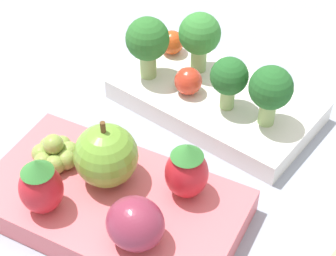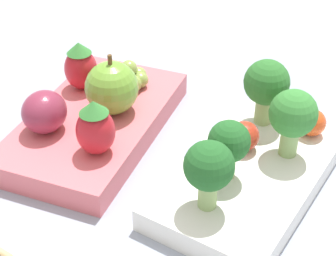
{
  "view_description": "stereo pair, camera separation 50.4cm",
  "coord_description": "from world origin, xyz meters",
  "px_view_note": "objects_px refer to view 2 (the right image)",
  "views": [
    {
      "loc": [
        0.18,
        -0.3,
        0.35
      ],
      "look_at": [
        -0.01,
        -0.0,
        0.03
      ],
      "focal_mm": 60.0,
      "sensor_mm": 36.0,
      "label": 1
    },
    {
      "loc": [
        0.35,
        0.17,
        0.32
      ],
      "look_at": [
        -0.01,
        -0.0,
        0.03
      ],
      "focal_mm": 60.0,
      "sensor_mm": 36.0,
      "label": 2
    }
  ],
  "objects_px": {
    "bento_box_fruit": "(95,124)",
    "cherry_tomato_0": "(312,123)",
    "cherry_tomato_1": "(244,136)",
    "plum": "(44,112)",
    "bento_box_savoury": "(250,176)",
    "broccoli_floret_1": "(229,143)",
    "apple": "(112,88)",
    "broccoli_floret_3": "(209,168)",
    "grape_cluster": "(129,77)",
    "strawberry_1": "(81,66)",
    "broccoli_floret_0": "(293,116)",
    "strawberry_0": "(95,128)",
    "broccoli_floret_2": "(266,85)"
  },
  "relations": [
    {
      "from": "grape_cluster",
      "to": "strawberry_0",
      "type": "bearing_deg",
      "value": 14.66
    },
    {
      "from": "cherry_tomato_0",
      "to": "strawberry_0",
      "type": "height_order",
      "value": "strawberry_0"
    },
    {
      "from": "broccoli_floret_0",
      "to": "broccoli_floret_1",
      "type": "bearing_deg",
      "value": -35.77
    },
    {
      "from": "bento_box_savoury",
      "to": "strawberry_1",
      "type": "xyz_separation_m",
      "value": [
        -0.04,
        -0.19,
        0.04
      ]
    },
    {
      "from": "bento_box_fruit",
      "to": "strawberry_0",
      "type": "bearing_deg",
      "value": 34.92
    },
    {
      "from": "broccoli_floret_2",
      "to": "strawberry_0",
      "type": "bearing_deg",
      "value": -46.0
    },
    {
      "from": "cherry_tomato_1",
      "to": "strawberry_1",
      "type": "bearing_deg",
      "value": -96.59
    },
    {
      "from": "broccoli_floret_2",
      "to": "plum",
      "type": "xyz_separation_m",
      "value": [
        0.1,
        -0.17,
        -0.02
      ]
    },
    {
      "from": "cherry_tomato_0",
      "to": "strawberry_1",
      "type": "xyz_separation_m",
      "value": [
        0.03,
        -0.23,
        0.01
      ]
    },
    {
      "from": "bento_box_savoury",
      "to": "bento_box_fruit",
      "type": "xyz_separation_m",
      "value": [
        -0.01,
        -0.16,
        0.0
      ]
    },
    {
      "from": "cherry_tomato_1",
      "to": "plum",
      "type": "distance_m",
      "value": 0.18
    },
    {
      "from": "broccoli_floret_1",
      "to": "broccoli_floret_3",
      "type": "xyz_separation_m",
      "value": [
        0.04,
        -0.0,
        0.0
      ]
    },
    {
      "from": "bento_box_fruit",
      "to": "strawberry_1",
      "type": "bearing_deg",
      "value": -134.64
    },
    {
      "from": "broccoli_floret_3",
      "to": "apple",
      "type": "height_order",
      "value": "apple"
    },
    {
      "from": "bento_box_fruit",
      "to": "broccoli_floret_3",
      "type": "height_order",
      "value": "broccoli_floret_3"
    },
    {
      "from": "cherry_tomato_0",
      "to": "broccoli_floret_0",
      "type": "bearing_deg",
      "value": -16.04
    },
    {
      "from": "cherry_tomato_0",
      "to": "apple",
      "type": "height_order",
      "value": "apple"
    },
    {
      "from": "apple",
      "to": "strawberry_0",
      "type": "distance_m",
      "value": 0.06
    },
    {
      "from": "broccoli_floret_2",
      "to": "broccoli_floret_3",
      "type": "distance_m",
      "value": 0.13
    },
    {
      "from": "broccoli_floret_0",
      "to": "strawberry_0",
      "type": "xyz_separation_m",
      "value": [
        0.07,
        -0.15,
        -0.01
      ]
    },
    {
      "from": "bento_box_savoury",
      "to": "strawberry_0",
      "type": "xyz_separation_m",
      "value": [
        0.04,
        -0.12,
        0.04
      ]
    },
    {
      "from": "apple",
      "to": "strawberry_1",
      "type": "distance_m",
      "value": 0.05
    },
    {
      "from": "strawberry_0",
      "to": "plum",
      "type": "xyz_separation_m",
      "value": [
        -0.01,
        -0.06,
        -0.01
      ]
    },
    {
      "from": "broccoli_floret_0",
      "to": "plum",
      "type": "xyz_separation_m",
      "value": [
        0.06,
        -0.2,
        -0.02
      ]
    },
    {
      "from": "bento_box_savoury",
      "to": "broccoli_floret_0",
      "type": "relative_size",
      "value": 3.24
    },
    {
      "from": "bento_box_savoury",
      "to": "broccoli_floret_0",
      "type": "bearing_deg",
      "value": 143.59
    },
    {
      "from": "cherry_tomato_0",
      "to": "plum",
      "type": "bearing_deg",
      "value": -64.69
    },
    {
      "from": "broccoli_floret_1",
      "to": "apple",
      "type": "distance_m",
      "value": 0.14
    },
    {
      "from": "grape_cluster",
      "to": "cherry_tomato_0",
      "type": "bearing_deg",
      "value": 90.79
    },
    {
      "from": "cherry_tomato_0",
      "to": "cherry_tomato_1",
      "type": "xyz_separation_m",
      "value": [
        0.05,
        -0.05,
        0.0
      ]
    },
    {
      "from": "bento_box_savoury",
      "to": "strawberry_0",
      "type": "height_order",
      "value": "strawberry_0"
    },
    {
      "from": "broccoli_floret_2",
      "to": "cherry_tomato_1",
      "type": "relative_size",
      "value": 2.42
    },
    {
      "from": "broccoli_floret_0",
      "to": "plum",
      "type": "relative_size",
      "value": 1.46
    },
    {
      "from": "bento_box_fruit",
      "to": "plum",
      "type": "height_order",
      "value": "plum"
    },
    {
      "from": "cherry_tomato_0",
      "to": "grape_cluster",
      "type": "relative_size",
      "value": 0.63
    },
    {
      "from": "strawberry_1",
      "to": "broccoli_floret_2",
      "type": "bearing_deg",
      "value": 97.93
    },
    {
      "from": "bento_box_savoury",
      "to": "cherry_tomato_1",
      "type": "height_order",
      "value": "cherry_tomato_1"
    },
    {
      "from": "broccoli_floret_1",
      "to": "broccoli_floret_2",
      "type": "height_order",
      "value": "broccoli_floret_2"
    },
    {
      "from": "broccoli_floret_3",
      "to": "bento_box_fruit",
      "type": "bearing_deg",
      "value": -114.65
    },
    {
      "from": "apple",
      "to": "cherry_tomato_1",
      "type": "bearing_deg",
      "value": 90.96
    },
    {
      "from": "bento_box_fruit",
      "to": "cherry_tomato_0",
      "type": "xyz_separation_m",
      "value": [
        -0.06,
        0.19,
        0.02
      ]
    },
    {
      "from": "broccoli_floret_2",
      "to": "cherry_tomato_0",
      "type": "distance_m",
      "value": 0.05
    },
    {
      "from": "broccoli_floret_3",
      "to": "grape_cluster",
      "type": "relative_size",
      "value": 1.51
    },
    {
      "from": "plum",
      "to": "apple",
      "type": "bearing_deg",
      "value": 144.11
    },
    {
      "from": "bento_box_fruit",
      "to": "broccoli_floret_3",
      "type": "relative_size",
      "value": 3.61
    },
    {
      "from": "bento_box_savoury",
      "to": "apple",
      "type": "height_order",
      "value": "apple"
    },
    {
      "from": "strawberry_0",
      "to": "cherry_tomato_0",
      "type": "bearing_deg",
      "value": 124.75
    },
    {
      "from": "broccoli_floret_0",
      "to": "broccoli_floret_3",
      "type": "bearing_deg",
      "value": -22.43
    },
    {
      "from": "cherry_tomato_0",
      "to": "strawberry_0",
      "type": "xyz_separation_m",
      "value": [
        0.11,
        -0.16,
        0.01
      ]
    },
    {
      "from": "bento_box_savoury",
      "to": "broccoli_floret_1",
      "type": "bearing_deg",
      "value": -34.81
    }
  ]
}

